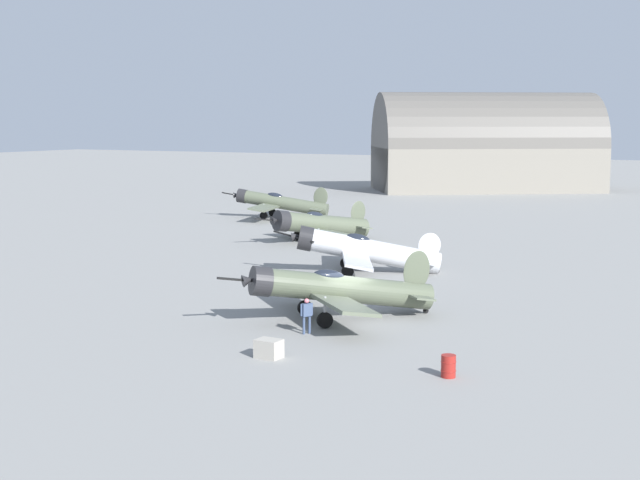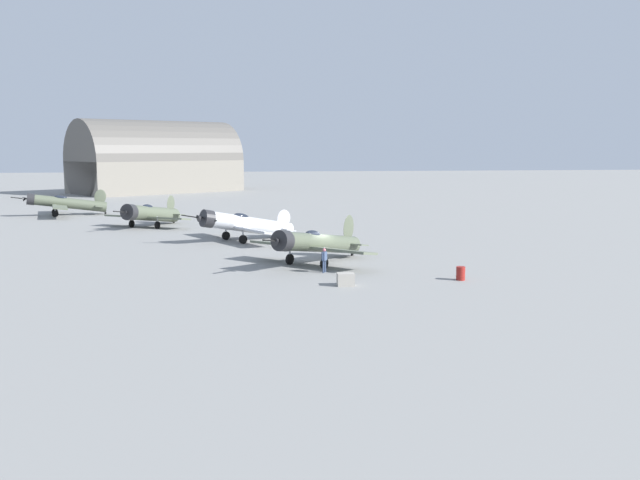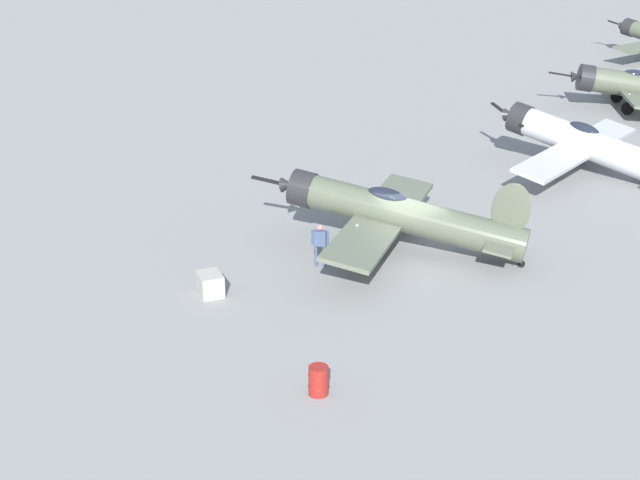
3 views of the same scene
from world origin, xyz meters
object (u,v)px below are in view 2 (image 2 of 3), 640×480
object	(u,v)px
airplane_foreground	(316,243)
airplane_mid_apron	(245,224)
ground_crew_mechanic	(324,258)
fuel_drum	(461,273)
airplane_far_line	(150,214)
equipment_crate	(346,279)
airplane_outer_stand	(64,203)

from	to	relation	value
airplane_foreground	airplane_mid_apron	world-z (taller)	airplane_foreground
ground_crew_mechanic	fuel_drum	size ratio (longest dim) A/B	1.90
airplane_mid_apron	airplane_far_line	xyz separation A→B (m)	(12.63, 10.10, -0.08)
airplane_foreground	airplane_mid_apron	size ratio (longest dim) A/B	0.83
equipment_crate	ground_crew_mechanic	bearing A→B (deg)	8.41
ground_crew_mechanic	airplane_mid_apron	bearing A→B (deg)	-40.79
ground_crew_mechanic	equipment_crate	bearing A→B (deg)	131.32
airplane_foreground	fuel_drum	world-z (taller)	airplane_foreground
airplane_foreground	fuel_drum	bearing A→B (deg)	93.09
airplane_foreground	fuel_drum	xyz separation A→B (m)	(-7.41, -8.71, -1.17)
airplane_mid_apron	equipment_crate	distance (m)	22.79
airplane_foreground	airplane_outer_stand	bearing A→B (deg)	-102.86
airplane_foreground	airplane_outer_stand	distance (m)	49.44
ground_crew_mechanic	fuel_drum	world-z (taller)	ground_crew_mechanic
ground_crew_mechanic	equipment_crate	xyz separation A→B (m)	(-4.70, -0.70, -0.64)
airplane_mid_apron	fuel_drum	world-z (taller)	airplane_mid_apron
airplane_mid_apron	ground_crew_mechanic	xyz separation A→B (m)	(-17.32, -5.06, -0.50)
airplane_far_line	fuel_drum	xyz separation A→B (m)	(-33.91, -23.76, -1.02)
airplane_foreground	ground_crew_mechanic	size ratio (longest dim) A/B	5.46
airplane_outer_stand	ground_crew_mechanic	size ratio (longest dim) A/B	7.01
airplane_far_line	airplane_outer_stand	size ratio (longest dim) A/B	0.81
airplane_mid_apron	airplane_far_line	world-z (taller)	airplane_far_line
airplane_outer_stand	airplane_far_line	bearing A→B (deg)	116.03
ground_crew_mechanic	equipment_crate	world-z (taller)	ground_crew_mechanic
airplane_far_line	equipment_crate	bearing A→B (deg)	54.76
airplane_foreground	equipment_crate	bearing A→B (deg)	49.17
airplane_foreground	ground_crew_mechanic	bearing A→B (deg)	45.44
airplane_outer_stand	fuel_drum	size ratio (longest dim) A/B	13.32
airplane_mid_apron	fuel_drum	size ratio (longest dim) A/B	12.51
airplane_mid_apron	airplane_far_line	bearing A→B (deg)	-79.37
airplane_foreground	fuel_drum	distance (m)	11.49
ground_crew_mechanic	fuel_drum	xyz separation A→B (m)	(-3.96, -8.59, -0.59)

